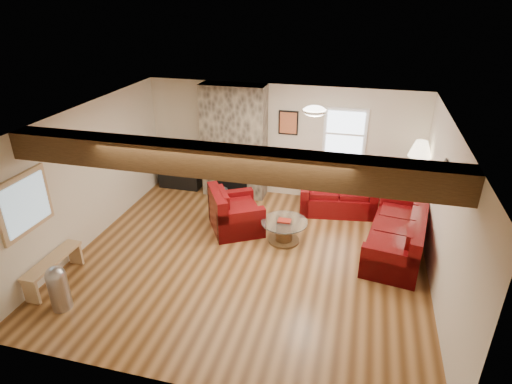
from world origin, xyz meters
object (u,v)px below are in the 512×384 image
armchair_red (236,209)px  coffee_table (284,231)px  television (179,158)px  loveseat (338,193)px  floor_lamp (420,154)px  tv_cabinet (181,177)px  sofa_three (397,231)px

armchair_red → coffee_table: bearing=-133.8°
television → loveseat: bearing=-4.6°
armchair_red → television: bearing=19.2°
floor_lamp → tv_cabinet: bearing=175.7°
tv_cabinet → television: (0.00, 0.00, 0.48)m
sofa_three → floor_lamp: bearing=174.3°
coffee_table → sofa_three: bearing=5.0°
coffee_table → floor_lamp: size_ratio=0.51×
tv_cabinet → armchair_red: bearing=-40.2°
sofa_three → television: size_ratio=2.56×
sofa_three → television: bearing=-99.7°
loveseat → tv_cabinet: size_ratio=1.60×
tv_cabinet → television: size_ratio=1.16×
loveseat → coffee_table: size_ratio=1.80×
television → floor_lamp: size_ratio=0.49×
loveseat → armchair_red: 2.24m
coffee_table → television: size_ratio=1.03×
loveseat → television: television is taller
sofa_three → coffee_table: size_ratio=2.48×
coffee_table → tv_cabinet: 3.37m
sofa_three → armchair_red: bearing=-82.3°
sofa_three → tv_cabinet: sofa_three is taller
loveseat → floor_lamp: (1.47, -0.09, 1.04)m
loveseat → coffee_table: bearing=-127.9°
loveseat → tv_cabinet: bearing=166.9°
armchair_red → floor_lamp: bearing=-101.1°
television → floor_lamp: bearing=-4.3°
tv_cabinet → television: television is taller
armchair_red → tv_cabinet: 2.42m
sofa_three → floor_lamp: 1.65m
sofa_three → coffee_table: sofa_three is taller
sofa_three → floor_lamp: size_ratio=1.25×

